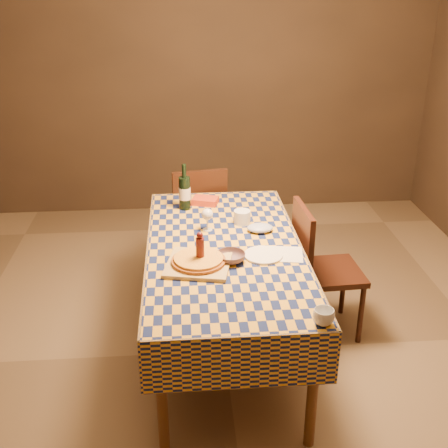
{
  "coord_description": "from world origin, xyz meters",
  "views": [
    {
      "loc": [
        -0.25,
        -3.03,
        2.29
      ],
      "look_at": [
        0.0,
        0.05,
        0.9
      ],
      "focal_mm": 45.0,
      "sensor_mm": 36.0,
      "label": 1
    }
  ],
  "objects_px": {
    "cutting_board": "(199,264)",
    "bowl": "(231,257)",
    "wine_bottle": "(185,192)",
    "chair_far": "(198,215)",
    "pizza": "(199,260)",
    "dining_table": "(225,258)",
    "white_plate": "(263,255)",
    "chair_right": "(318,264)"
  },
  "relations": [
    {
      "from": "bowl",
      "to": "chair_far",
      "type": "relative_size",
      "value": 0.18
    },
    {
      "from": "pizza",
      "to": "chair_far",
      "type": "xyz_separation_m",
      "value": [
        0.04,
        1.3,
        -0.28
      ]
    },
    {
      "from": "pizza",
      "to": "bowl",
      "type": "relative_size",
      "value": 1.96
    },
    {
      "from": "pizza",
      "to": "chair_far",
      "type": "bearing_deg",
      "value": 88.27
    },
    {
      "from": "cutting_board",
      "to": "bowl",
      "type": "relative_size",
      "value": 2.09
    },
    {
      "from": "cutting_board",
      "to": "chair_far",
      "type": "bearing_deg",
      "value": 88.27
    },
    {
      "from": "cutting_board",
      "to": "chair_far",
      "type": "height_order",
      "value": "chair_far"
    },
    {
      "from": "pizza",
      "to": "white_plate",
      "type": "relative_size",
      "value": 1.45
    },
    {
      "from": "cutting_board",
      "to": "chair_right",
      "type": "distance_m",
      "value": 0.94
    },
    {
      "from": "pizza",
      "to": "bowl",
      "type": "distance_m",
      "value": 0.19
    },
    {
      "from": "pizza",
      "to": "white_plate",
      "type": "distance_m",
      "value": 0.39
    },
    {
      "from": "bowl",
      "to": "white_plate",
      "type": "xyz_separation_m",
      "value": [
        0.2,
        0.05,
        -0.02
      ]
    },
    {
      "from": "wine_bottle",
      "to": "chair_far",
      "type": "bearing_deg",
      "value": 77.49
    },
    {
      "from": "cutting_board",
      "to": "bowl",
      "type": "distance_m",
      "value": 0.19
    },
    {
      "from": "bowl",
      "to": "wine_bottle",
      "type": "distance_m",
      "value": 0.85
    },
    {
      "from": "cutting_board",
      "to": "white_plate",
      "type": "xyz_separation_m",
      "value": [
        0.38,
        0.09,
        -0.0
      ]
    },
    {
      "from": "chair_right",
      "to": "wine_bottle",
      "type": "bearing_deg",
      "value": 153.81
    },
    {
      "from": "cutting_board",
      "to": "wine_bottle",
      "type": "xyz_separation_m",
      "value": [
        -0.06,
        0.85,
        0.11
      ]
    },
    {
      "from": "dining_table",
      "to": "pizza",
      "type": "xyz_separation_m",
      "value": [
        -0.17,
        -0.22,
        0.11
      ]
    },
    {
      "from": "white_plate",
      "to": "wine_bottle",
      "type": "bearing_deg",
      "value": 120.27
    },
    {
      "from": "chair_far",
      "to": "chair_right",
      "type": "height_order",
      "value": "same"
    },
    {
      "from": "pizza",
      "to": "chair_far",
      "type": "relative_size",
      "value": 0.35
    },
    {
      "from": "bowl",
      "to": "chair_right",
      "type": "bearing_deg",
      "value": 31.92
    },
    {
      "from": "dining_table",
      "to": "white_plate",
      "type": "relative_size",
      "value": 8.13
    },
    {
      "from": "wine_bottle",
      "to": "chair_right",
      "type": "relative_size",
      "value": 0.35
    },
    {
      "from": "dining_table",
      "to": "chair_right",
      "type": "xyz_separation_m",
      "value": [
        0.64,
        0.2,
        -0.17
      ]
    },
    {
      "from": "pizza",
      "to": "chair_far",
      "type": "distance_m",
      "value": 1.33
    },
    {
      "from": "chair_far",
      "to": "chair_right",
      "type": "relative_size",
      "value": 1.0
    },
    {
      "from": "pizza",
      "to": "wine_bottle",
      "type": "distance_m",
      "value": 0.85
    },
    {
      "from": "dining_table",
      "to": "bowl",
      "type": "bearing_deg",
      "value": -84.05
    },
    {
      "from": "white_plate",
      "to": "chair_far",
      "type": "height_order",
      "value": "chair_far"
    },
    {
      "from": "chair_far",
      "to": "wine_bottle",
      "type": "bearing_deg",
      "value": -102.51
    },
    {
      "from": "dining_table",
      "to": "chair_far",
      "type": "height_order",
      "value": "chair_far"
    },
    {
      "from": "bowl",
      "to": "cutting_board",
      "type": "bearing_deg",
      "value": -168.97
    },
    {
      "from": "dining_table",
      "to": "white_plate",
      "type": "bearing_deg",
      "value": -32.71
    },
    {
      "from": "wine_bottle",
      "to": "cutting_board",
      "type": "bearing_deg",
      "value": -85.81
    },
    {
      "from": "dining_table",
      "to": "cutting_board",
      "type": "relative_size",
      "value": 5.23
    },
    {
      "from": "white_plate",
      "to": "chair_right",
      "type": "xyz_separation_m",
      "value": [
        0.42,
        0.34,
        -0.25
      ]
    },
    {
      "from": "chair_far",
      "to": "chair_right",
      "type": "bearing_deg",
      "value": -49.1
    },
    {
      "from": "dining_table",
      "to": "bowl",
      "type": "height_order",
      "value": "bowl"
    },
    {
      "from": "pizza",
      "to": "wine_bottle",
      "type": "relative_size",
      "value": 1.01
    },
    {
      "from": "chair_right",
      "to": "pizza",
      "type": "bearing_deg",
      "value": -152.35
    }
  ]
}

